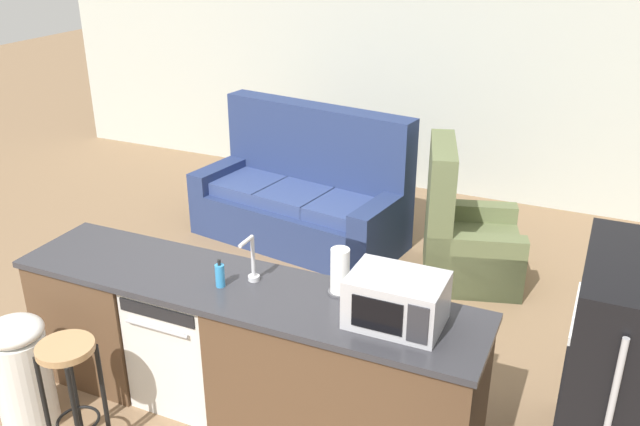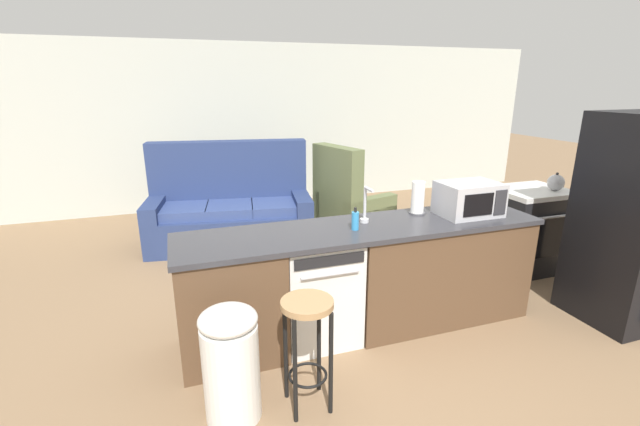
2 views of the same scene
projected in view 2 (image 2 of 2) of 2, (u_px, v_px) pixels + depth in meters
The scene contains 15 objects.
ground_plane at pixel (345, 330), 3.57m from camera, with size 24.00×24.00×0.00m, color #896B4C.
wall_back at pixel (268, 126), 7.09m from camera, with size 10.00×0.06×2.60m.
kitchen_counter at pixel (373, 280), 3.52m from camera, with size 2.94×0.66×0.90m.
dishwasher at pixel (317, 289), 3.37m from camera, with size 0.58×0.61×0.84m.
stove_range at pixel (527, 229), 4.66m from camera, with size 0.76×0.68×0.90m.
refrigerator at pixel (635, 221), 3.54m from camera, with size 0.72×0.73×1.76m.
microwave at pixel (469, 199), 3.61m from camera, with size 0.50×0.37×0.28m.
sink_faucet at pixel (366, 207), 3.40m from camera, with size 0.07×0.17×0.30m.
paper_towel_roll at pixel (418, 198), 3.64m from camera, with size 0.14×0.14×0.28m.
soap_bottle at pixel (355, 221), 3.26m from camera, with size 0.06×0.06×0.18m.
kettle at pixel (556, 183), 4.45m from camera, with size 0.21×0.17×0.19m.
bar_stool at pixel (307, 331), 2.59m from camera, with size 0.32×0.32×0.74m.
trash_bin at pixel (231, 363), 2.55m from camera, with size 0.35×0.35×0.74m.
couch at pixel (231, 211), 5.50m from camera, with size 2.12×1.20×1.27m.
armchair at pixel (348, 207), 5.84m from camera, with size 1.01×1.04×1.20m.
Camera 2 is at (-1.21, -2.90, 1.98)m, focal length 24.00 mm.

